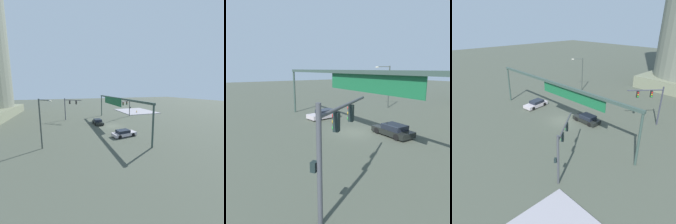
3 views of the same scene
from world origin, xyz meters
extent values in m
plane|color=#42483C|center=(0.00, 0.00, 0.00)|extent=(199.82, 199.82, 0.00)
cylinder|color=#3A3D42|center=(10.24, -9.61, 2.70)|extent=(0.22, 0.22, 5.41)
cylinder|color=#3A3D42|center=(8.40, -7.01, 4.83)|extent=(3.83, 5.30, 0.17)
cube|color=black|center=(9.19, -8.13, 4.22)|extent=(0.40, 0.41, 0.95)
cylinder|color=red|center=(9.06, -8.22, 4.52)|extent=(0.16, 0.20, 0.20)
cylinder|color=orange|center=(9.06, -8.22, 4.22)|extent=(0.16, 0.20, 0.20)
cylinder|color=green|center=(9.06, -8.22, 3.92)|extent=(0.16, 0.20, 0.20)
cube|color=black|center=(7.94, -6.37, 4.22)|extent=(0.40, 0.41, 0.95)
cylinder|color=red|center=(7.81, -6.47, 4.52)|extent=(0.16, 0.20, 0.20)
cylinder|color=orange|center=(7.81, -6.47, 4.22)|extent=(0.16, 0.20, 0.20)
cylinder|color=green|center=(7.81, -6.47, 3.92)|extent=(0.16, 0.20, 0.20)
cube|color=black|center=(10.04, -9.76, 2.71)|extent=(0.37, 0.38, 0.44)
cylinder|color=#373F3A|center=(-8.75, 13.73, 3.60)|extent=(0.20, 0.20, 7.19)
cylinder|color=#373F3A|center=(-9.49, 12.98, 7.04)|extent=(1.57, 1.59, 0.12)
ellipsoid|color=silver|center=(-10.24, 12.23, 6.94)|extent=(0.64, 0.64, 0.20)
cylinder|color=#31443E|center=(-13.76, -1.43, 3.12)|extent=(0.28, 0.28, 6.24)
cube|color=#31443E|center=(0.00, -1.43, 6.41)|extent=(27.93, 0.35, 0.35)
cube|color=#165A34|center=(3.17, -1.22, 5.56)|extent=(11.69, 0.08, 1.81)
cube|color=black|center=(2.89, 2.54, 0.44)|extent=(4.31, 1.92, 0.55)
cube|color=black|center=(3.15, 2.54, 0.96)|extent=(2.24, 1.68, 0.50)
cylinder|color=black|center=(1.57, 1.64, 0.32)|extent=(0.64, 0.22, 0.64)
cylinder|color=black|center=(1.56, 3.42, 0.32)|extent=(0.64, 0.22, 0.64)
cylinder|color=black|center=(4.23, 1.66, 0.32)|extent=(0.64, 0.22, 0.64)
cylinder|color=black|center=(4.22, 3.43, 0.32)|extent=(0.64, 0.22, 0.64)
cube|color=#B5ABB1|center=(-7.59, 0.27, 0.44)|extent=(2.40, 4.65, 0.55)
cube|color=black|center=(-7.63, 0.54, 0.96)|extent=(1.90, 2.50, 0.50)
cylinder|color=black|center=(-6.56, -0.98, 0.32)|extent=(0.30, 0.66, 0.64)
cylinder|color=black|center=(-8.26, -1.21, 0.32)|extent=(0.30, 0.66, 0.64)
cylinder|color=black|center=(-6.93, 1.75, 0.32)|extent=(0.30, 0.66, 0.64)
cylinder|color=black|center=(-8.63, 1.52, 0.32)|extent=(0.30, 0.66, 0.64)
camera|label=1|loc=(-30.97, 10.95, 8.54)|focal=23.40mm
camera|label=2|loc=(17.47, -13.31, 6.70)|focal=34.04mm
camera|label=3|loc=(22.66, -20.11, 14.84)|focal=33.93mm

